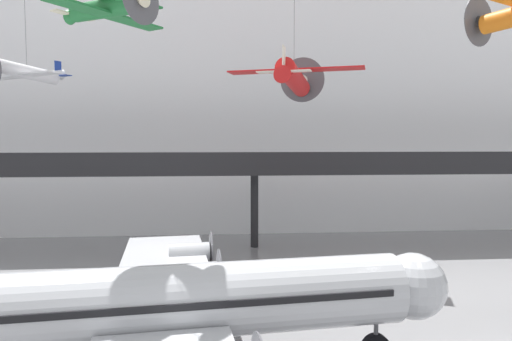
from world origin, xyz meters
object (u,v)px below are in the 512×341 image
object	(u,v)px
suspended_plane_red_highwing	(294,78)
suspended_plane_white_twin	(27,72)
suspended_plane_green_biplane	(106,7)
airliner_silver_main	(141,306)

from	to	relation	value
suspended_plane_red_highwing	suspended_plane_white_twin	size ratio (longest dim) A/B	1.05
suspended_plane_red_highwing	suspended_plane_white_twin	bearing A→B (deg)	101.17
suspended_plane_green_biplane	airliner_silver_main	bearing A→B (deg)	-29.15
suspended_plane_green_biplane	suspended_plane_white_twin	size ratio (longest dim) A/B	0.84
airliner_silver_main	suspended_plane_red_highwing	world-z (taller)	suspended_plane_red_highwing
airliner_silver_main	suspended_plane_green_biplane	bearing A→B (deg)	108.82
suspended_plane_red_highwing	suspended_plane_white_twin	distance (m)	19.93
suspended_plane_white_twin	suspended_plane_green_biplane	bearing A→B (deg)	69.09
suspended_plane_red_highwing	airliner_silver_main	bearing A→B (deg)	170.27
airliner_silver_main	suspended_plane_red_highwing	distance (m)	20.39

